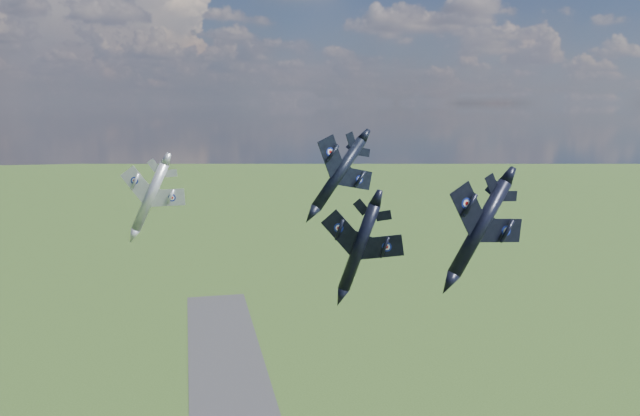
{
  "coord_description": "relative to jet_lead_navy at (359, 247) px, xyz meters",
  "views": [
    {
      "loc": [
        -11.85,
        -56.23,
        95.62
      ],
      "look_at": [
        2.88,
        12.52,
        83.81
      ],
      "focal_mm": 35.0,
      "sensor_mm": 36.0,
      "label": 1
    }
  ],
  "objects": [
    {
      "name": "jet_lead_navy",
      "position": [
        0.0,
        0.0,
        0.0
      ],
      "size": [
        15.38,
        17.15,
        6.07
      ],
      "primitive_type": null,
      "rotation": [
        0.0,
        0.34,
        -0.43
      ],
      "color": "black"
    },
    {
      "name": "jet_right_navy",
      "position": [
        6.94,
        -14.51,
        4.71
      ],
      "size": [
        11.26,
        14.26,
        7.22
      ],
      "primitive_type": null,
      "rotation": [
        0.0,
        0.57,
        0.17
      ],
      "color": "black"
    },
    {
      "name": "jet_high_navy",
      "position": [
        2.07,
        17.79,
        6.12
      ],
      "size": [
        15.38,
        18.44,
        9.75
      ],
      "primitive_type": null,
      "rotation": [
        0.0,
        0.69,
        0.34
      ],
      "color": "black"
    },
    {
      "name": "jet_left_silver",
      "position": [
        -22.76,
        14.47,
        4.18
      ],
      "size": [
        11.24,
        13.88,
        6.16
      ],
      "primitive_type": null,
      "rotation": [
        0.0,
        0.44,
        -0.18
      ],
      "color": "#A1A4AC"
    }
  ]
}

